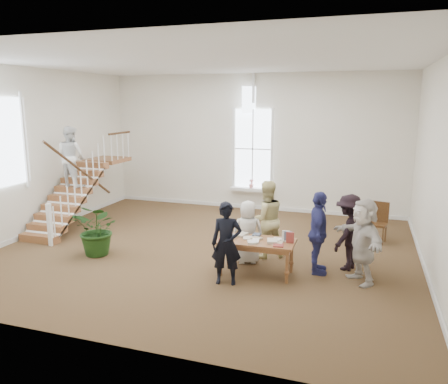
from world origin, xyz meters
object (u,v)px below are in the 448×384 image
(elderly_woman, at_px, (248,232))
(woman_cluster_a, at_px, (318,233))
(side_chair, at_px, (378,220))
(person_yellow, at_px, (266,219))
(police_officer, at_px, (227,243))
(woman_cluster_b, at_px, (349,232))
(woman_cluster_c, at_px, (363,241))
(library_table, at_px, (256,244))
(floor_plant, at_px, (98,229))

(elderly_woman, distance_m, woman_cluster_a, 1.58)
(side_chair, bearing_deg, person_yellow, -128.87)
(elderly_woman, bearing_deg, police_officer, 67.95)
(elderly_woman, bearing_deg, woman_cluster_b, 170.62)
(woman_cluster_c, bearing_deg, woman_cluster_a, -134.28)
(library_table, height_order, side_chair, side_chair)
(library_table, bearing_deg, woman_cluster_c, 5.89)
(elderly_woman, xyz_separation_m, woman_cluster_c, (2.47, -0.34, 0.15))
(elderly_woman, xyz_separation_m, person_yellow, (0.30, 0.50, 0.19))
(side_chair, bearing_deg, elderly_woman, -125.80)
(elderly_woman, bearing_deg, floor_plant, -7.39)
(woman_cluster_c, bearing_deg, police_officer, -102.27)
(police_officer, relative_size, woman_cluster_b, 1.01)
(woman_cluster_b, bearing_deg, side_chair, -175.68)
(police_officer, bearing_deg, floor_plant, 157.71)
(side_chair, bearing_deg, library_table, -116.10)
(library_table, height_order, floor_plant, floor_plant)
(woman_cluster_b, bearing_deg, police_officer, -34.53)
(person_yellow, bearing_deg, side_chair, -173.50)
(library_table, xyz_separation_m, side_chair, (2.49, 3.12, -0.08))
(floor_plant, bearing_deg, police_officer, -10.49)
(police_officer, xyz_separation_m, woman_cluster_b, (2.27, 1.56, -0.00))
(library_table, relative_size, police_officer, 0.97)
(woman_cluster_b, distance_m, woman_cluster_c, 0.72)
(library_table, height_order, woman_cluster_c, woman_cluster_c)
(woman_cluster_a, distance_m, woman_cluster_c, 0.92)
(police_officer, xyz_separation_m, floor_plant, (-3.39, 0.63, -0.20))
(library_table, relative_size, elderly_woman, 1.12)
(person_yellow, bearing_deg, elderly_woman, 26.87)
(person_yellow, bearing_deg, woman_cluster_c, 126.59)
(police_officer, distance_m, floor_plant, 3.46)
(police_officer, bearing_deg, woman_cluster_a, 21.83)
(elderly_woman, bearing_deg, woman_cluster_c, 154.64)
(police_officer, xyz_separation_m, side_chair, (2.93, 3.77, -0.24))
(person_yellow, bearing_deg, police_officer, 44.95)
(woman_cluster_a, bearing_deg, police_officer, 116.64)
(library_table, height_order, elderly_woman, elderly_woman)
(police_officer, distance_m, person_yellow, 1.80)
(woman_cluster_c, relative_size, side_chair, 1.65)
(library_table, relative_size, floor_plant, 1.28)
(person_yellow, bearing_deg, woman_cluster_b, 141.96)
(woman_cluster_a, xyz_separation_m, side_chair, (1.26, 2.67, -0.30))
(woman_cluster_b, bearing_deg, library_table, -42.60)
(person_yellow, height_order, side_chair, person_yellow)
(police_officer, xyz_separation_m, woman_cluster_a, (1.67, 1.11, 0.05))
(library_table, xyz_separation_m, woman_cluster_b, (1.83, 0.91, 0.16))
(woman_cluster_a, bearing_deg, side_chair, -32.32)
(person_yellow, bearing_deg, library_table, 59.84)
(woman_cluster_a, bearing_deg, woman_cluster_c, -109.51)
(woman_cluster_b, relative_size, woman_cluster_c, 0.96)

